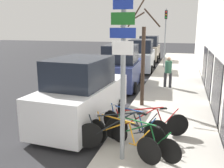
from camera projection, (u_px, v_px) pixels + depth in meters
ground_plane at (122, 92)px, 13.11m from camera, size 80.00×80.00×0.00m
sidewalk_curb at (175, 82)px, 15.01m from camera, size 3.20×32.00×0.15m
building_facade at (210, 29)px, 13.74m from camera, size 0.23×32.00×6.50m
signpost at (123, 71)px, 5.69m from camera, size 0.59×0.13×4.00m
bicycle_0 at (121, 138)px, 6.43m from camera, size 2.15×1.10×0.94m
bicycle_1 at (142, 139)px, 6.46m from camera, size 2.02×1.05×0.85m
bicycle_2 at (124, 132)px, 6.75m from camera, size 2.36×1.04×0.98m
bicycle_3 at (132, 127)px, 7.15m from camera, size 2.05×1.13×0.95m
bicycle_4 at (147, 125)px, 7.29m from camera, size 2.33×1.01×0.93m
parked_car_0 at (82, 95)px, 8.56m from camera, size 2.28×4.52×2.34m
parked_car_1 at (121, 69)px, 13.78m from camera, size 2.20×4.20×2.38m
parked_car_2 at (141, 57)px, 19.14m from camera, size 2.20×4.80×2.38m
parked_car_3 at (149, 50)px, 24.57m from camera, size 2.13×4.36×2.43m
pedestrian_near at (168, 70)px, 13.21m from camera, size 0.42×0.36×1.63m
street_tree at (142, 60)px, 10.00m from camera, size 1.59×0.58×4.26m
traffic_light at (165, 30)px, 19.28m from camera, size 0.20×0.30×4.50m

